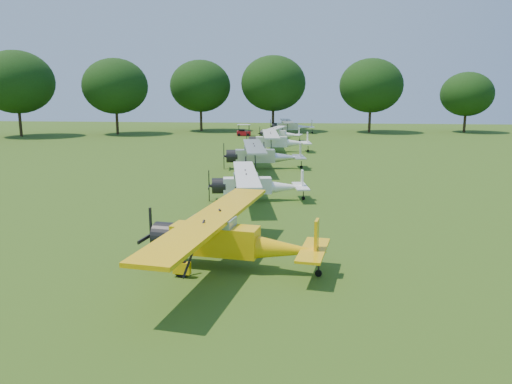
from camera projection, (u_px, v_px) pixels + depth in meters
ground at (243, 204)px, 31.20m from camera, size 160.00×160.00×0.00m
tree_belt at (303, 72)px, 29.40m from camera, size 137.36×130.27×14.52m
aircraft_2 at (228, 236)px, 19.57m from camera, size 7.33×11.62×2.28m
aircraft_3 at (255, 183)px, 31.81m from camera, size 6.45×10.21×2.00m
aircraft_4 at (261, 154)px, 44.93m from camera, size 7.47×11.83×2.32m
aircraft_5 at (276, 140)px, 57.32m from camera, size 7.51×11.94×2.35m
aircraft_6 at (279, 133)px, 70.54m from camera, size 6.18×9.79×1.92m
aircraft_7 at (291, 125)px, 82.37m from camera, size 7.35×11.69×2.30m
golf_cart at (244, 132)px, 77.84m from camera, size 2.15×1.39×1.78m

